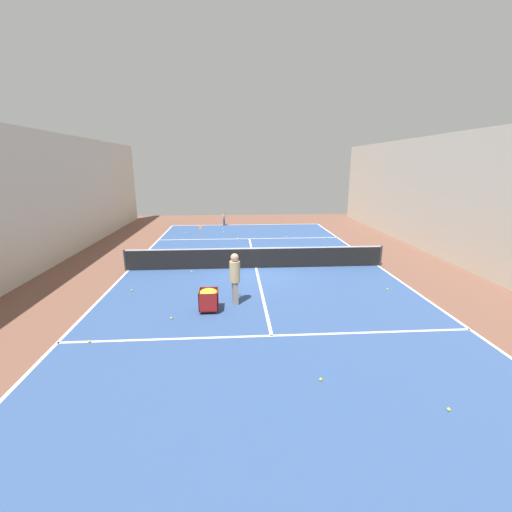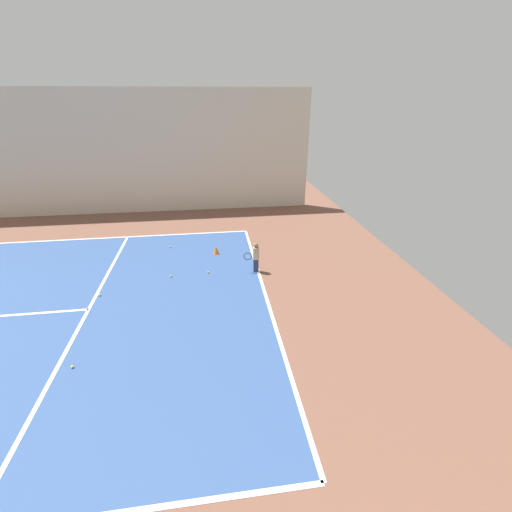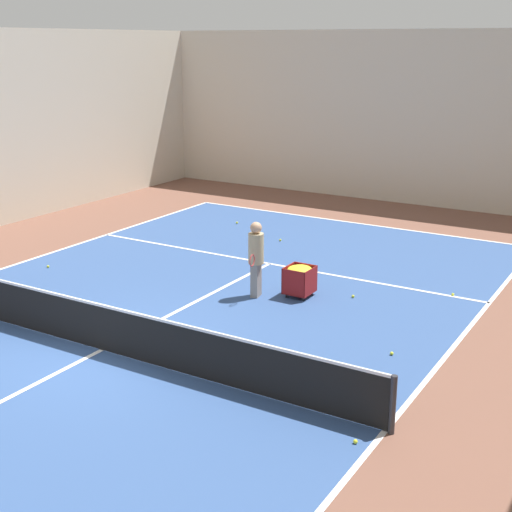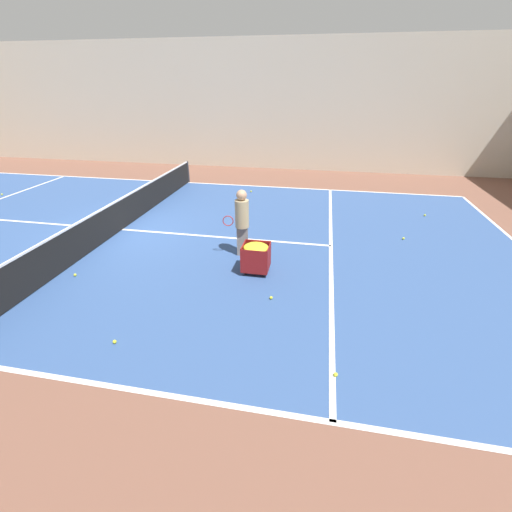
# 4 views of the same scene
# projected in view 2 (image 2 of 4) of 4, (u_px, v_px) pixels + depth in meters

# --- Properties ---
(line_baseline_near) EXTENTS (11.58, 0.10, 0.00)m
(line_baseline_near) POSITION_uv_depth(u_px,v_px,m) (266.00, 296.00, 10.76)
(line_baseline_near) COLOR white
(line_baseline_near) RESTS_ON ground
(line_service_near) EXTENTS (11.58, 0.10, 0.00)m
(line_service_near) POSITION_uv_depth(u_px,v_px,m) (89.00, 309.00, 10.10)
(line_service_near) COLOR white
(line_service_near) RESTS_ON ground
(player_near_baseline) EXTENTS (0.26, 0.57, 1.10)m
(player_near_baseline) POSITION_uv_depth(u_px,v_px,m) (256.00, 255.00, 12.04)
(player_near_baseline) COLOR #2D3351
(player_near_baseline) RESTS_ON ground
(training_cone_1) EXTENTS (0.25, 0.25, 0.32)m
(training_cone_1) POSITION_uv_depth(u_px,v_px,m) (216.00, 250.00, 13.60)
(training_cone_1) COLOR orange
(training_cone_1) RESTS_ON ground
(tennis_ball_1) EXTENTS (0.07, 0.07, 0.07)m
(tennis_ball_1) POSITION_uv_depth(u_px,v_px,m) (208.00, 272.00, 12.15)
(tennis_ball_1) COLOR yellow
(tennis_ball_1) RESTS_ON ground
(tennis_ball_4) EXTENTS (0.07, 0.07, 0.07)m
(tennis_ball_4) POSITION_uv_depth(u_px,v_px,m) (72.00, 367.00, 7.92)
(tennis_ball_4) COLOR yellow
(tennis_ball_4) RESTS_ON ground
(tennis_ball_12) EXTENTS (0.07, 0.07, 0.07)m
(tennis_ball_12) POSITION_uv_depth(u_px,v_px,m) (171.00, 276.00, 11.89)
(tennis_ball_12) COLOR yellow
(tennis_ball_12) RESTS_ON ground
(tennis_ball_14) EXTENTS (0.07, 0.07, 0.07)m
(tennis_ball_14) POSITION_uv_depth(u_px,v_px,m) (100.00, 295.00, 10.77)
(tennis_ball_14) COLOR yellow
(tennis_ball_14) RESTS_ON ground
(tennis_ball_15) EXTENTS (0.07, 0.07, 0.07)m
(tennis_ball_15) POSITION_uv_depth(u_px,v_px,m) (170.00, 247.00, 14.22)
(tennis_ball_15) COLOR yellow
(tennis_ball_15) RESTS_ON ground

